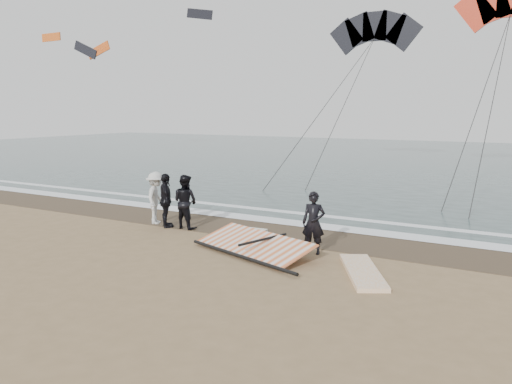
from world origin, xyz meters
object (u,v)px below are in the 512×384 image
man_main (314,223)px  board_cream (242,238)px  board_white (363,272)px  sail_rig (255,245)px

man_main → board_cream: 2.76m
board_white → man_main: bearing=121.2°
man_main → board_white: size_ratio=0.66×
board_cream → sail_rig: size_ratio=0.62×
man_main → sail_rig: bearing=-167.2°
board_white → sail_rig: size_ratio=0.67×
sail_rig → board_white: bearing=-7.1°
man_main → board_white: bearing=-41.4°
man_main → board_white: 2.30m
board_white → sail_rig: (-3.41, 0.42, 0.14)m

